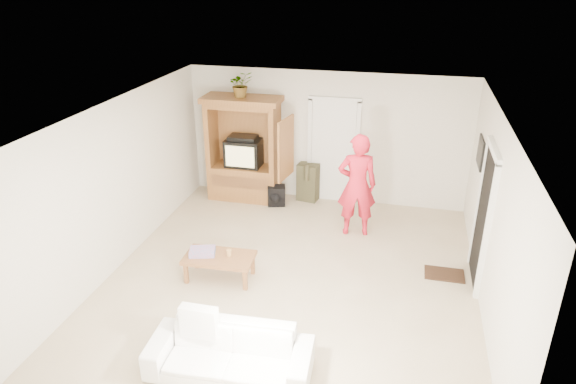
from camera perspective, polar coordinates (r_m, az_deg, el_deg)
name	(u,v)px	position (r m, az deg, el deg)	size (l,w,h in m)	color
floor	(292,276)	(8.03, 0.40, -9.37)	(6.00, 6.00, 0.00)	tan
ceiling	(292,112)	(6.95, 0.46, 8.85)	(6.00, 6.00, 0.00)	white
wall_back	(326,138)	(10.14, 4.27, 6.04)	(5.50, 5.50, 0.00)	silver
wall_front	(219,333)	(4.95, -7.73, -15.31)	(5.50, 5.50, 0.00)	silver
wall_left	(120,183)	(8.40, -18.18, 0.96)	(6.00, 6.00, 0.00)	silver
wall_right	(493,220)	(7.35, 21.85, -2.96)	(6.00, 6.00, 0.00)	silver
armoire	(245,156)	(10.31, -4.79, 4.03)	(1.82, 1.14, 2.10)	#955E2E
door_back	(333,152)	(10.18, 5.03, 4.43)	(0.85, 0.05, 2.04)	white
doorway_right	(483,219)	(8.00, 20.87, -2.83)	(0.05, 0.90, 2.04)	black
framed_picture	(481,152)	(8.98, 20.61, 4.14)	(0.03, 0.60, 0.48)	black
doormat	(444,274)	(8.42, 16.98, -8.72)	(0.60, 0.40, 0.02)	#382316
plant	(241,84)	(9.90, -5.27, 11.83)	(0.44, 0.38, 0.49)	#4C7238
man	(357,185)	(8.92, 7.67, 0.75)	(0.68, 0.44, 1.85)	red
sofa	(230,353)	(6.29, -6.49, -17.34)	(1.91, 0.75, 0.56)	white
coffee_table	(219,259)	(7.88, -7.64, -7.38)	(1.07, 0.62, 0.39)	brown
towel	(202,252)	(7.92, -9.50, -6.55)	(0.38, 0.28, 0.08)	#DB495C
candle	(229,253)	(7.82, -6.57, -6.72)	(0.08, 0.08, 0.10)	tan
backpack_black	(276,196)	(10.16, -1.30, -0.46)	(0.34, 0.20, 0.42)	black
backpack_olive	(308,182)	(10.37, 2.26, 1.12)	(0.41, 0.30, 0.77)	#47442B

